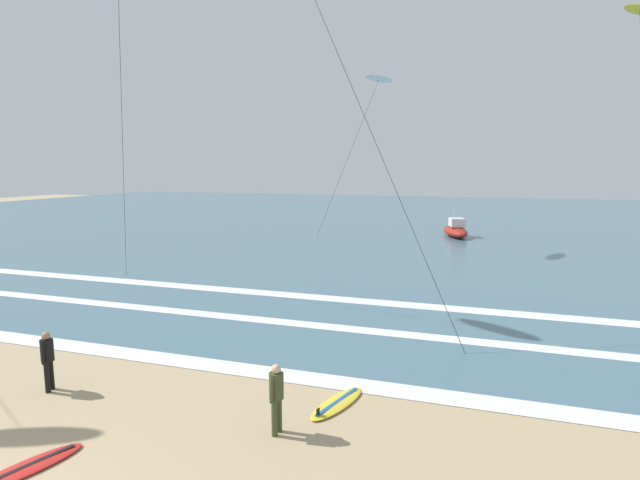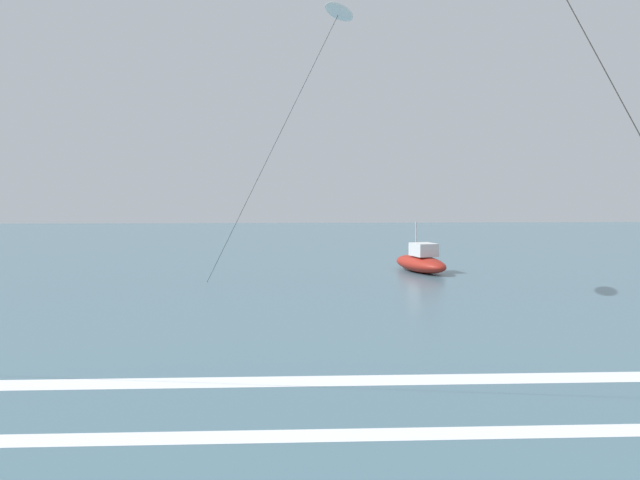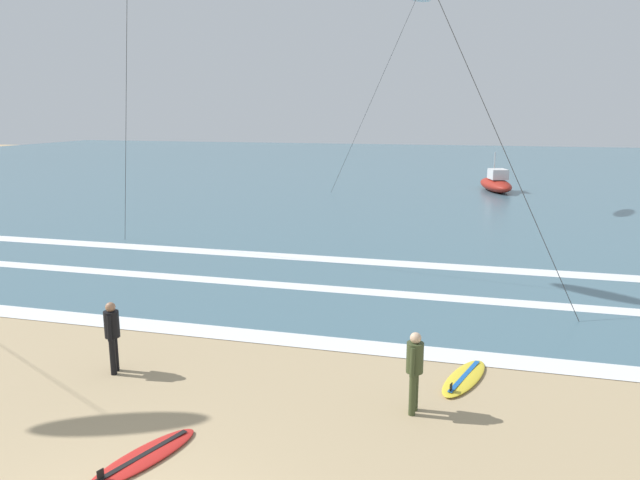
{
  "view_description": "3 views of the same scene",
  "coord_description": "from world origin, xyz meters",
  "px_view_note": "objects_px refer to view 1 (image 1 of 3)",
  "views": [
    {
      "loc": [
        7.48,
        -4.27,
        5.79
      ],
      "look_at": [
        2.12,
        12.47,
        3.2
      ],
      "focal_mm": 27.63,
      "sensor_mm": 36.0,
      "label": 1
    },
    {
      "loc": [
        -1.69,
        -0.64,
        4.48
      ],
      "look_at": [
        -1.0,
        12.7,
        3.55
      ],
      "focal_mm": 41.14,
      "sensor_mm": 36.0,
      "label": 2
    },
    {
      "loc": [
        4.43,
        -5.41,
        5.58
      ],
      "look_at": [
        0.75,
        8.62,
        2.44
      ],
      "focal_mm": 33.49,
      "sensor_mm": 36.0,
      "label": 3
    }
  ],
  "objects_px": {
    "surfer_right_near": "(276,392)",
    "offshore_boat": "(455,230)",
    "surfer_background_far": "(48,356)",
    "surfboard_near_water": "(337,403)",
    "surfboard_right_spare": "(28,467)",
    "kite_yellow_distant_high": "(640,12)",
    "kite_white_high_left": "(379,80)"
  },
  "relations": [
    {
      "from": "surfer_right_near",
      "to": "kite_white_high_left",
      "type": "xyz_separation_m",
      "value": [
        -2.83,
        25.14,
        10.78
      ]
    },
    {
      "from": "surfer_right_near",
      "to": "surfboard_right_spare",
      "type": "bearing_deg",
      "value": -146.75
    },
    {
      "from": "surfer_background_far",
      "to": "surfboard_near_water",
      "type": "distance_m",
      "value": 7.6
    },
    {
      "from": "surfer_right_near",
      "to": "offshore_boat",
      "type": "height_order",
      "value": "offshore_boat"
    },
    {
      "from": "kite_white_high_left",
      "to": "surfboard_right_spare",
      "type": "bearing_deg",
      "value": -92.59
    },
    {
      "from": "surfer_right_near",
      "to": "surfboard_right_spare",
      "type": "relative_size",
      "value": 0.73
    },
    {
      "from": "surfer_right_near",
      "to": "surfboard_near_water",
      "type": "distance_m",
      "value": 2.11
    },
    {
      "from": "surfboard_near_water",
      "to": "kite_yellow_distant_high",
      "type": "relative_size",
      "value": 0.14
    },
    {
      "from": "surfboard_near_water",
      "to": "surfer_background_far",
      "type": "bearing_deg",
      "value": -168.17
    },
    {
      "from": "surfer_right_near",
      "to": "kite_yellow_distant_high",
      "type": "bearing_deg",
      "value": 64.44
    },
    {
      "from": "surfer_background_far",
      "to": "surfer_right_near",
      "type": "bearing_deg",
      "value": -1.16
    },
    {
      "from": "surfboard_near_water",
      "to": "kite_yellow_distant_high",
      "type": "height_order",
      "value": "kite_yellow_distant_high"
    },
    {
      "from": "offshore_boat",
      "to": "surfer_right_near",
      "type": "bearing_deg",
      "value": -93.93
    },
    {
      "from": "surfboard_right_spare",
      "to": "kite_white_high_left",
      "type": "height_order",
      "value": "kite_white_high_left"
    },
    {
      "from": "surfboard_right_spare",
      "to": "kite_white_high_left",
      "type": "xyz_separation_m",
      "value": [
        1.26,
        27.82,
        11.69
      ]
    },
    {
      "from": "kite_yellow_distant_high",
      "to": "offshore_boat",
      "type": "bearing_deg",
      "value": 148.63
    },
    {
      "from": "surfer_background_far",
      "to": "kite_white_high_left",
      "type": "xyz_separation_m",
      "value": [
        3.64,
        25.01,
        10.78
      ]
    },
    {
      "from": "surfer_right_near",
      "to": "kite_yellow_distant_high",
      "type": "xyz_separation_m",
      "value": [
        12.94,
        27.05,
        14.3
      ]
    },
    {
      "from": "surfer_right_near",
      "to": "offshore_boat",
      "type": "bearing_deg",
      "value": 86.07
    },
    {
      "from": "surfboard_near_water",
      "to": "kite_white_high_left",
      "type": "bearing_deg",
      "value": 99.05
    },
    {
      "from": "kite_white_high_left",
      "to": "surfer_right_near",
      "type": "bearing_deg",
      "value": -83.57
    },
    {
      "from": "kite_white_high_left",
      "to": "offshore_boat",
      "type": "height_order",
      "value": "kite_white_high_left"
    },
    {
      "from": "surfer_background_far",
      "to": "surfboard_right_spare",
      "type": "bearing_deg",
      "value": -49.72
    },
    {
      "from": "surfboard_near_water",
      "to": "kite_white_high_left",
      "type": "height_order",
      "value": "kite_white_high_left"
    },
    {
      "from": "surfboard_right_spare",
      "to": "surfer_background_far",
      "type": "bearing_deg",
      "value": 130.28
    },
    {
      "from": "surfer_background_far",
      "to": "surfboard_right_spare",
      "type": "relative_size",
      "value": 0.73
    },
    {
      "from": "surfboard_near_water",
      "to": "offshore_boat",
      "type": "height_order",
      "value": "offshore_boat"
    },
    {
      "from": "surfer_background_far",
      "to": "offshore_boat",
      "type": "relative_size",
      "value": 0.29
    },
    {
      "from": "surfboard_right_spare",
      "to": "kite_yellow_distant_high",
      "type": "height_order",
      "value": "kite_yellow_distant_high"
    },
    {
      "from": "surfer_background_far",
      "to": "surfboard_right_spare",
      "type": "height_order",
      "value": "surfer_background_far"
    },
    {
      "from": "surfer_background_far",
      "to": "offshore_boat",
      "type": "xyz_separation_m",
      "value": [
        8.78,
        33.4,
        -0.4
      ]
    },
    {
      "from": "surfboard_near_water",
      "to": "kite_yellow_distant_high",
      "type": "distance_m",
      "value": 31.94
    }
  ]
}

